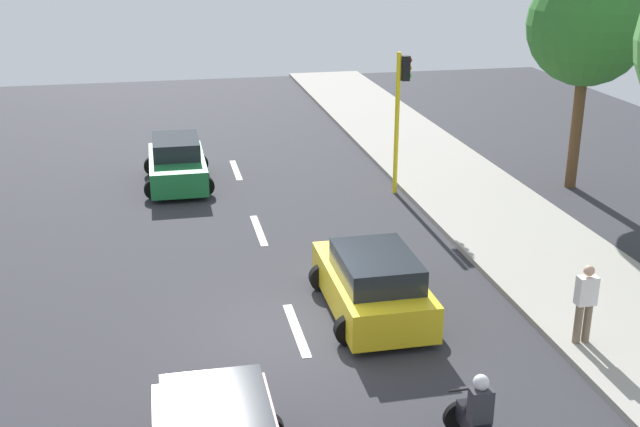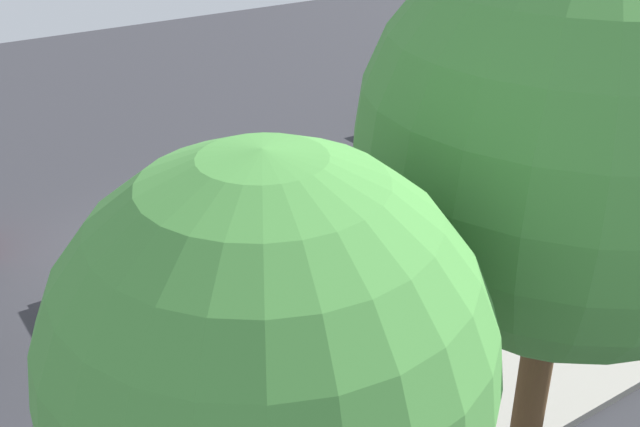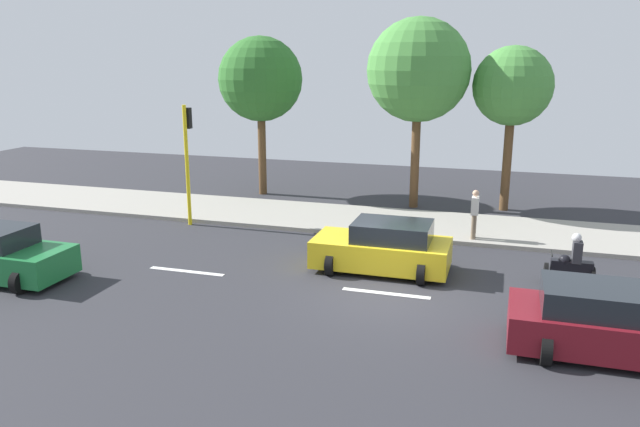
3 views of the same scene
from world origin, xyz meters
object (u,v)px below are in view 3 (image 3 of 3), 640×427
at_px(car_yellow_cab, 384,248).
at_px(motorcycle, 571,264).
at_px(car_maroon, 618,325).
at_px(pedestrian_near_signal, 475,213).
at_px(street_tree_south, 513,87).
at_px(street_tree_center, 260,80).
at_px(street_tree_north, 419,71).
at_px(traffic_light_corner, 187,148).

distance_m(car_yellow_cab, motorcycle, 5.21).
distance_m(car_maroon, motorcycle, 4.16).
distance_m(pedestrian_near_signal, street_tree_south, 6.55).
distance_m(motorcycle, street_tree_center, 15.91).
height_order(car_maroon, street_tree_north, street_tree_north).
bearing_deg(street_tree_center, street_tree_north, -94.31).
xyz_separation_m(car_maroon, street_tree_south, (12.70, 2.43, 4.31)).
distance_m(street_tree_south, street_tree_center, 10.76).
bearing_deg(pedestrian_near_signal, street_tree_center, 62.62).
bearing_deg(street_tree_center, motorcycle, -124.01).
bearing_deg(car_yellow_cab, street_tree_center, 40.16).
bearing_deg(street_tree_center, pedestrian_near_signal, -117.38).
bearing_deg(motorcycle, street_tree_south, 12.32).
bearing_deg(car_yellow_cab, motorcycle, -86.90).
relative_size(car_maroon, pedestrian_near_signal, 2.71).
height_order(motorcycle, pedestrian_near_signal, pedestrian_near_signal).
height_order(pedestrian_near_signal, traffic_light_corner, traffic_light_corner).
height_order(car_maroon, street_tree_center, street_tree_center).
relative_size(car_maroon, street_tree_north, 0.59).
xyz_separation_m(car_maroon, traffic_light_corner, (6.90, 13.80, 2.22)).
bearing_deg(car_yellow_cab, pedestrian_near_signal, -32.64).
xyz_separation_m(traffic_light_corner, street_tree_north, (5.21, -7.69, 2.72)).
xyz_separation_m(traffic_light_corner, street_tree_center, (5.75, -0.60, 2.27)).
xyz_separation_m(car_yellow_cab, street_tree_north, (8.27, 0.34, 4.94)).
bearing_deg(traffic_light_corner, street_tree_south, -62.98).
distance_m(car_maroon, street_tree_south, 13.63).
xyz_separation_m(motorcycle, street_tree_north, (7.99, 5.55, 5.01)).
relative_size(car_yellow_cab, street_tree_center, 0.56).
relative_size(car_yellow_cab, street_tree_north, 0.51).
relative_size(car_maroon, traffic_light_corner, 1.02).
height_order(car_maroon, pedestrian_near_signal, pedestrian_near_signal).
bearing_deg(street_tree_center, traffic_light_corner, 174.00).
bearing_deg(street_tree_south, motorcycle, -167.68).
distance_m(motorcycle, pedestrian_near_signal, 4.47).
height_order(traffic_light_corner, street_tree_north, street_tree_north).
distance_m(street_tree_center, street_tree_north, 7.12).
bearing_deg(street_tree_center, car_maroon, -133.79).
xyz_separation_m(motorcycle, street_tree_center, (8.53, 12.63, 4.56)).
bearing_deg(street_tree_north, car_maroon, -153.25).
bearing_deg(traffic_light_corner, car_yellow_cab, -110.85).
bearing_deg(street_tree_north, street_tree_south, -81.01).
distance_m(car_yellow_cab, street_tree_center, 12.37).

